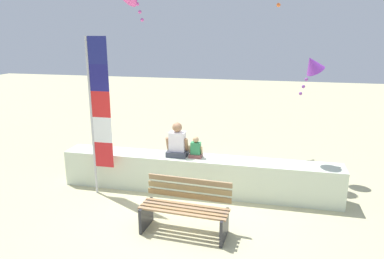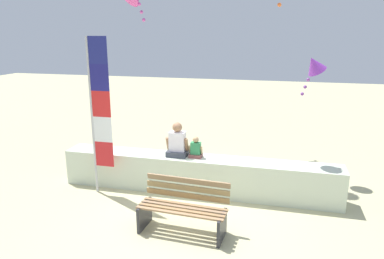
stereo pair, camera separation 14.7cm
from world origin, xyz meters
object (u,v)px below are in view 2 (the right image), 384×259
Objects in this scene: person_child at (196,149)px; kite_purple at (314,65)px; flag_banner at (98,109)px; person_adult at (177,143)px; park_bench at (183,209)px.

person_child is 0.44× the size of kite_purple.
flag_banner is 4.74m from kite_purple.
kite_purple reaches higher than person_child.
person_adult is 0.72× the size of kite_purple.
person_adult is at bearing 109.36° from park_bench.
flag_banner reaches higher than park_bench.
person_adult is at bearing -151.46° from kite_purple.
flag_banner is 3.18× the size of kite_purple.
kite_purple is (4.22, 2.01, 0.79)m from flag_banner.
person_adult is 0.41m from person_child.
person_child is at bearing 95.97° from park_bench.
person_child is at bearing 15.49° from flag_banner.
person_adult is (-0.57, 1.61, 0.65)m from park_bench.
person_child is at bearing 0.05° from person_adult.
kite_purple is at bearing 25.41° from flag_banner.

